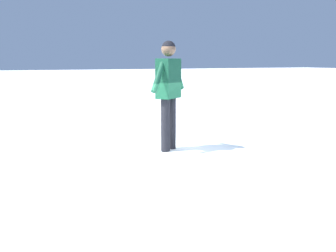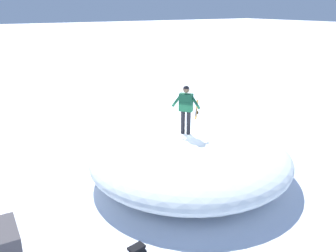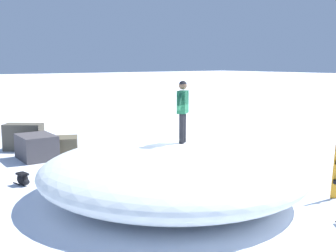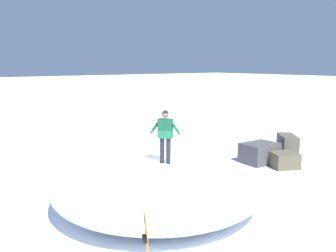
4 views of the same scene
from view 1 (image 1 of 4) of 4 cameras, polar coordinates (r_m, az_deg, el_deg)
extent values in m
plane|color=white|center=(6.87, -0.06, -15.41)|extent=(240.00, 240.00, 0.00)
ellipsoid|color=white|center=(6.85, 2.72, -8.95)|extent=(9.76, 9.78, 1.46)
cylinder|color=black|center=(6.53, 0.46, 0.38)|extent=(0.14, 0.14, 0.80)
cylinder|color=black|center=(6.36, -0.34, 0.14)|extent=(0.14, 0.14, 0.80)
cube|color=#195638|center=(6.38, 0.07, 6.48)|extent=(0.49, 0.44, 0.60)
sphere|color=#936B4C|center=(6.37, 0.07, 10.41)|extent=(0.22, 0.22, 0.22)
cylinder|color=#195638|center=(6.66, 1.27, 7.04)|extent=(0.36, 0.30, 0.49)
cylinder|color=#195638|center=(6.10, -1.25, 6.86)|extent=(0.36, 0.30, 0.49)
sphere|color=black|center=(6.37, 0.07, 10.61)|extent=(0.21, 0.21, 0.21)
ellipsoid|color=black|center=(10.00, -19.29, -6.71)|extent=(0.47, 0.46, 0.44)
ellipsoid|color=black|center=(10.11, -20.04, -6.98)|extent=(0.22, 0.24, 0.21)
cube|color=black|center=(9.96, -19.34, -5.68)|extent=(0.39, 0.38, 0.06)
cylinder|color=black|center=(9.89, -18.51, -8.09)|extent=(0.22, 0.19, 0.04)
cylinder|color=black|center=(10.03, -18.01, -7.83)|extent=(0.22, 0.19, 0.04)
camera|label=2|loc=(12.50, 70.01, 16.00)|focal=37.96mm
camera|label=3|loc=(17.22, 8.35, 11.42)|focal=44.31mm
camera|label=4|loc=(13.75, -53.65, 12.49)|focal=38.97mm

